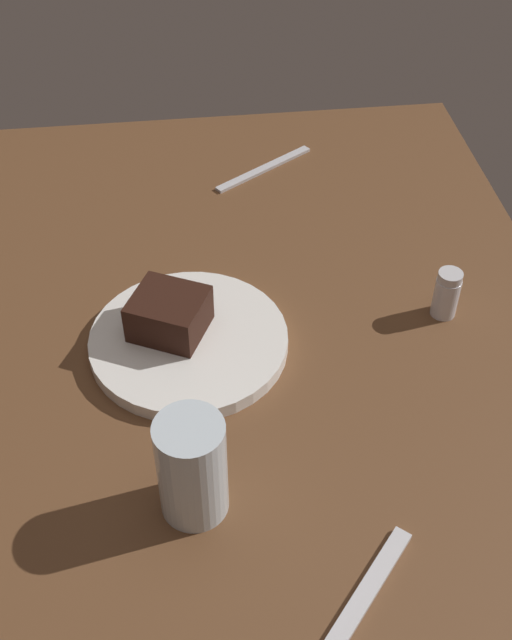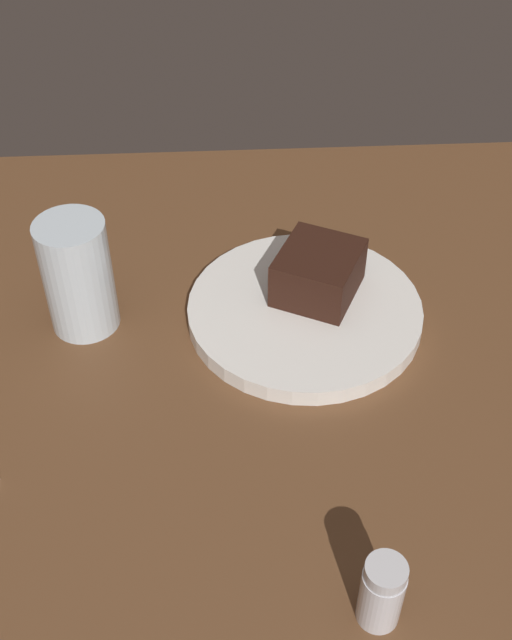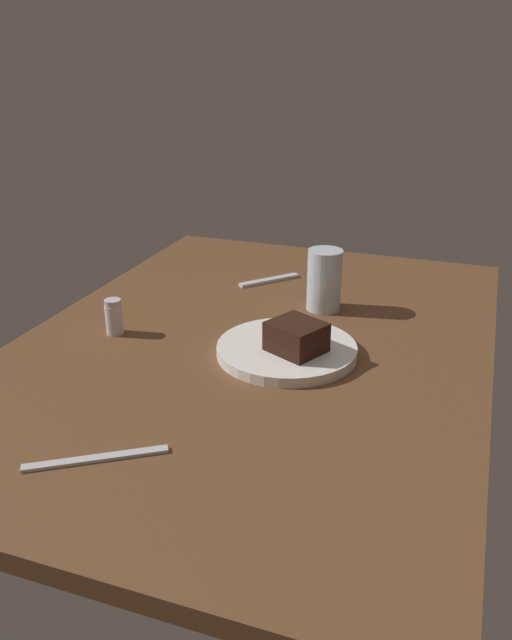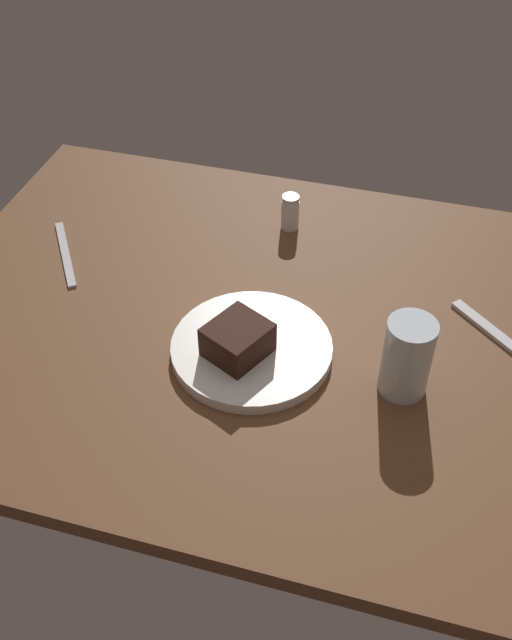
# 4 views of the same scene
# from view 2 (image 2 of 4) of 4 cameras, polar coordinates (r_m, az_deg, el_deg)

# --- Properties ---
(dining_table) EXTENTS (1.20, 0.84, 0.03)m
(dining_table) POSITION_cam_2_polar(r_m,az_deg,el_deg) (0.80, 1.53, -4.35)
(dining_table) COLOR brown
(dining_table) RESTS_ON ground
(dessert_plate) EXTENTS (0.25, 0.25, 0.02)m
(dessert_plate) POSITION_cam_2_polar(r_m,az_deg,el_deg) (0.84, 3.53, 0.62)
(dessert_plate) COLOR white
(dessert_plate) RESTS_ON dining_table
(chocolate_cake_slice) EXTENTS (0.11, 0.11, 0.05)m
(chocolate_cake_slice) POSITION_cam_2_polar(r_m,az_deg,el_deg) (0.83, 4.53, 3.44)
(chocolate_cake_slice) COLOR black
(chocolate_cake_slice) RESTS_ON dessert_plate
(salt_shaker) EXTENTS (0.03, 0.03, 0.07)m
(salt_shaker) POSITION_cam_2_polar(r_m,az_deg,el_deg) (0.62, 9.07, -18.87)
(salt_shaker) COLOR silver
(salt_shaker) RESTS_ON dining_table
(water_glass) EXTENTS (0.07, 0.07, 0.13)m
(water_glass) POSITION_cam_2_polar(r_m,az_deg,el_deg) (0.81, -12.75, 3.14)
(water_glass) COLOR silver
(water_glass) RESTS_ON dining_table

